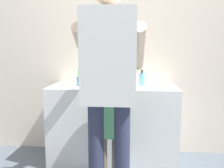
{
  "coord_description": "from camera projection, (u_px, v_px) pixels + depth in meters",
  "views": [
    {
      "loc": [
        0.2,
        -2.13,
        1.19
      ],
      "look_at": [
        0.0,
        0.15,
        0.85
      ],
      "focal_mm": 38.58,
      "sensor_mm": 36.0,
      "label": 1
    }
  ],
  "objects": [
    {
      "name": "sink_basin",
      "position": [
        113.0,
        81.0,
        2.44
      ],
      "size": [
        0.34,
        0.34,
        0.11
      ],
      "color": "silver",
      "rests_on": "vanity_cabinet"
    },
    {
      "name": "child_toddler",
      "position": [
        110.0,
        123.0,
        2.11
      ],
      "size": [
        0.28,
        0.28,
        0.91
      ],
      "color": "#6B5B4C",
      "rests_on": "ground"
    },
    {
      "name": "soap_bottle",
      "position": [
        142.0,
        79.0,
        2.48
      ],
      "size": [
        0.06,
        0.06,
        0.16
      ],
      "color": "#66B2D1",
      "rests_on": "vanity_cabinet"
    },
    {
      "name": "vanity_cabinet",
      "position": [
        113.0,
        124.0,
        2.53
      ],
      "size": [
        1.29,
        0.54,
        0.81
      ],
      "primitive_type": "cube",
      "color": "white",
      "rests_on": "ground"
    },
    {
      "name": "back_wall",
      "position": [
        116.0,
        34.0,
        2.71
      ],
      "size": [
        4.4,
        0.08,
        2.7
      ],
      "color": "beige",
      "rests_on": "ground"
    },
    {
      "name": "faucet",
      "position": [
        115.0,
        76.0,
        2.64
      ],
      "size": [
        0.18,
        0.14,
        0.18
      ],
      "color": "#B7BABF",
      "rests_on": "vanity_cabinet"
    },
    {
      "name": "adult_parent",
      "position": [
        109.0,
        71.0,
        1.75
      ],
      "size": [
        0.53,
        0.56,
        1.71
      ],
      "color": "#2D334C",
      "rests_on": "ground"
    },
    {
      "name": "toothbrush_cup",
      "position": [
        80.0,
        81.0,
        2.46
      ],
      "size": [
        0.07,
        0.07,
        0.21
      ],
      "color": "#4C8EB2",
      "rests_on": "vanity_cabinet"
    }
  ]
}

